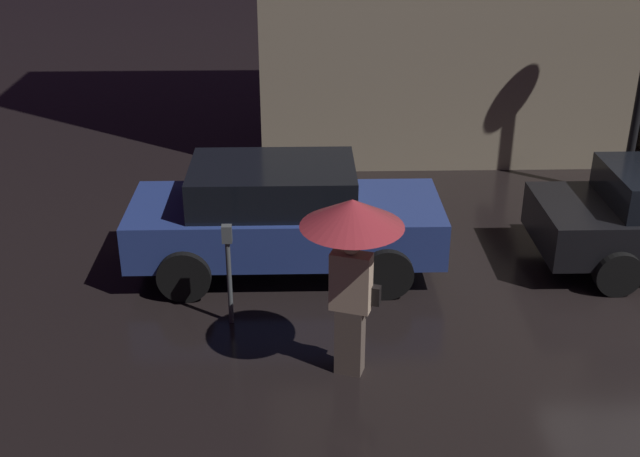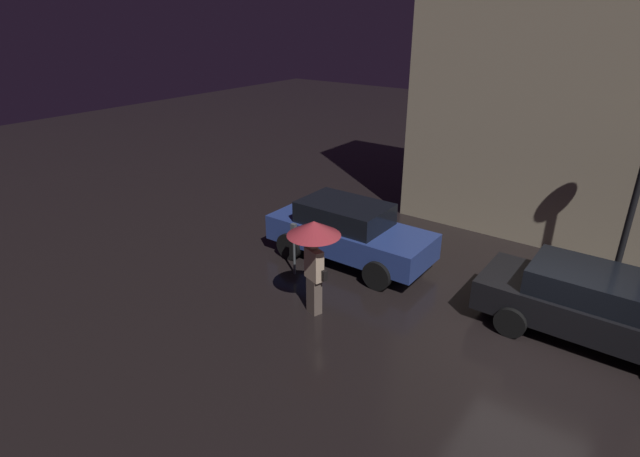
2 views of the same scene
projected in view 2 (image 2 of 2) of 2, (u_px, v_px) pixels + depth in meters
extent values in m
plane|color=black|center=(537.00, 359.00, 9.29)|extent=(60.00, 60.00, 0.00)
cube|color=gray|center=(552.00, 47.00, 13.22)|extent=(6.73, 3.00, 10.17)
cube|color=navy|center=(350.00, 236.00, 12.71)|extent=(4.25, 1.67, 0.66)
cube|color=black|center=(345.00, 213.00, 12.56)|extent=(2.21, 1.46, 0.54)
cylinder|color=black|center=(410.00, 250.00, 12.73)|extent=(0.70, 0.22, 0.70)
cylinder|color=black|center=(377.00, 275.00, 11.51)|extent=(0.70, 0.22, 0.70)
cylinder|color=black|center=(327.00, 226.00, 14.16)|extent=(0.70, 0.22, 0.70)
cylinder|color=black|center=(289.00, 246.00, 12.95)|extent=(0.70, 0.22, 0.70)
cube|color=black|center=(601.00, 313.00, 9.58)|extent=(4.56, 1.69, 0.63)
cube|color=black|center=(597.00, 285.00, 9.45)|extent=(2.37, 1.48, 0.49)
cylinder|color=black|center=(534.00, 287.00, 11.09)|extent=(0.63, 0.22, 0.63)
cylinder|color=black|center=(511.00, 322.00, 9.86)|extent=(0.63, 0.22, 0.63)
cube|color=#66564C|center=(314.00, 295.00, 10.59)|extent=(0.36, 0.29, 0.82)
cube|color=#D1B293|center=(314.00, 264.00, 10.29)|extent=(0.48, 0.34, 0.68)
sphere|color=tan|center=(314.00, 245.00, 10.11)|extent=(0.22, 0.22, 0.22)
cylinder|color=black|center=(314.00, 253.00, 10.18)|extent=(0.02, 0.02, 0.80)
cone|color=#B2333D|center=(314.00, 228.00, 9.96)|extent=(1.10, 1.10, 0.30)
cube|color=black|center=(323.00, 275.00, 10.22)|extent=(0.18, 0.15, 0.22)
cylinder|color=#4C5154|center=(294.00, 253.00, 12.08)|extent=(0.06, 0.06, 1.12)
cube|color=#4C5154|center=(294.00, 228.00, 11.82)|extent=(0.12, 0.10, 0.22)
cylinder|color=black|center=(632.00, 211.00, 10.93)|extent=(0.14, 0.14, 3.85)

